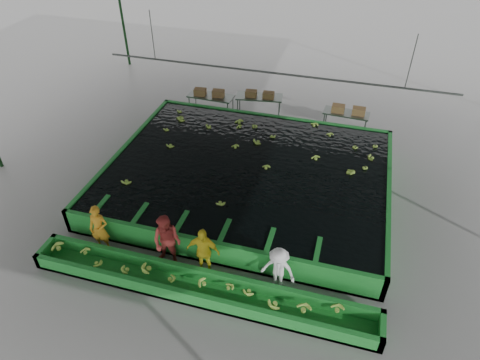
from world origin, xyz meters
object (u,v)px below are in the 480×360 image
(flotation_tank, at_px, (248,176))
(box_stack_mid, at_px, (260,97))
(box_stack_left, at_px, (209,96))
(sorting_trough, at_px, (199,287))
(packing_table_left, at_px, (211,105))
(packing_table_right, at_px, (345,122))
(packing_table_mid, at_px, (259,106))
(box_stack_right, at_px, (348,113))
(worker_a, at_px, (99,229))
(worker_b, at_px, (167,242))
(worker_c, at_px, (203,251))
(worker_d, at_px, (278,270))

(flotation_tank, xyz_separation_m, box_stack_mid, (-0.88, 5.29, 0.52))
(box_stack_left, bearing_deg, box_stack_mid, 11.84)
(sorting_trough, height_order, box_stack_left, box_stack_left)
(packing_table_left, height_order, packing_table_right, packing_table_left)
(sorting_trough, relative_size, packing_table_mid, 4.71)
(box_stack_right, bearing_deg, worker_a, -125.32)
(flotation_tank, distance_m, packing_table_mid, 5.47)
(packing_table_left, distance_m, box_stack_left, 0.49)
(box_stack_right, bearing_deg, box_stack_mid, 176.44)
(worker_b, distance_m, packing_table_mid, 9.71)
(box_stack_mid, bearing_deg, worker_b, -92.17)
(packing_table_mid, bearing_deg, box_stack_right, -4.88)
(box_stack_right, bearing_deg, box_stack_left, -177.93)
(box_stack_right, bearing_deg, worker_b, -115.12)
(packing_table_mid, bearing_deg, box_stack_mid, -66.33)
(worker_c, height_order, box_stack_mid, worker_c)
(worker_d, relative_size, box_stack_mid, 1.15)
(flotation_tank, distance_m, packing_table_right, 5.92)
(sorting_trough, bearing_deg, packing_table_mid, 95.04)
(packing_table_right, relative_size, box_stack_left, 1.41)
(worker_b, relative_size, packing_table_right, 0.93)
(packing_table_right, distance_m, box_stack_right, 0.45)
(box_stack_right, bearing_deg, flotation_tank, -121.86)
(worker_a, xyz_separation_m, box_stack_mid, (2.60, 9.59, 0.14))
(worker_b, bearing_deg, sorting_trough, -31.14)
(worker_a, relative_size, worker_c, 0.99)
(packing_table_left, bearing_deg, packing_table_mid, 13.99)
(box_stack_right, bearing_deg, packing_table_mid, 175.12)
(sorting_trough, distance_m, box_stack_left, 10.43)
(flotation_tank, distance_m, box_stack_left, 5.78)
(sorting_trough, relative_size, worker_b, 5.46)
(worker_b, relative_size, box_stack_right, 1.28)
(sorting_trough, distance_m, packing_table_left, 10.42)
(flotation_tank, bearing_deg, box_stack_left, 123.26)
(packing_table_right, relative_size, box_stack_right, 1.37)
(worker_d, distance_m, box_stack_left, 10.50)
(box_stack_right, bearing_deg, packing_table_right, 164.35)
(packing_table_mid, bearing_deg, sorting_trough, -84.96)
(sorting_trough, xyz_separation_m, box_stack_left, (-3.16, 9.92, 0.71))
(box_stack_left, height_order, box_stack_mid, same)
(worker_a, bearing_deg, packing_table_right, 47.53)
(flotation_tank, xyz_separation_m, sorting_trough, (0.00, -5.10, -0.20))
(worker_b, distance_m, packing_table_right, 10.32)
(packing_table_left, height_order, box_stack_right, box_stack_right)
(worker_c, height_order, packing_table_right, worker_c)
(worker_a, xyz_separation_m, packing_table_left, (0.39, 9.15, -0.35))
(worker_a, distance_m, box_stack_left, 9.12)
(packing_table_mid, height_order, box_stack_right, box_stack_right)
(packing_table_mid, bearing_deg, packing_table_left, -166.01)
(packing_table_mid, xyz_separation_m, box_stack_left, (-2.24, -0.57, 0.48))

